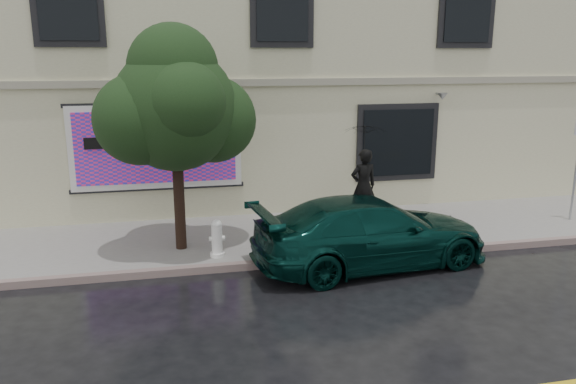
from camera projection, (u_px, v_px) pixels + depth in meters
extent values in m
plane|color=black|center=(337.00, 292.00, 10.40)|extent=(90.00, 90.00, 0.00)
cube|color=#999591|center=(297.00, 235.00, 13.47)|extent=(20.00, 3.50, 0.15)
cube|color=gray|center=(316.00, 260.00, 11.81)|extent=(20.00, 0.18, 0.16)
cube|color=beige|center=(257.00, 79.00, 18.10)|extent=(20.00, 8.00, 7.00)
cube|color=#9E9984|center=(282.00, 82.00, 14.24)|extent=(20.00, 0.12, 0.18)
cube|color=black|center=(397.00, 142.00, 15.30)|extent=(2.30, 0.10, 2.10)
cube|color=black|center=(398.00, 143.00, 15.24)|extent=(2.00, 0.05, 1.80)
cube|color=black|center=(68.00, 13.00, 12.77)|extent=(1.30, 0.05, 1.20)
cube|color=black|center=(282.00, 16.00, 13.80)|extent=(1.30, 0.05, 1.20)
cube|color=black|center=(467.00, 19.00, 14.83)|extent=(1.30, 0.05, 1.20)
cube|color=white|center=(157.00, 147.00, 13.93)|extent=(4.20, 0.06, 2.10)
cube|color=#F93793|center=(157.00, 147.00, 13.89)|extent=(3.90, 0.04, 1.80)
cube|color=black|center=(159.00, 188.00, 14.21)|extent=(4.30, 0.10, 0.10)
cube|color=black|center=(154.00, 104.00, 13.70)|extent=(4.30, 0.10, 0.10)
cube|color=black|center=(156.00, 141.00, 13.82)|extent=(3.40, 0.02, 0.28)
imported|color=#072C26|center=(371.00, 232.00, 11.59)|extent=(5.18, 2.77, 1.44)
imported|color=black|center=(363.00, 186.00, 14.02)|extent=(0.73, 0.52, 1.88)
imported|color=black|center=(365.00, 133.00, 13.70)|extent=(1.24, 1.24, 0.80)
cylinder|color=black|center=(179.00, 201.00, 12.08)|extent=(0.23, 0.23, 2.15)
sphere|color=black|center=(175.00, 109.00, 11.61)|extent=(2.59, 2.59, 2.59)
cylinder|color=white|center=(217.00, 254.00, 11.83)|extent=(0.31, 0.31, 0.08)
cylinder|color=white|center=(217.00, 240.00, 11.76)|extent=(0.23, 0.23, 0.57)
sphere|color=white|center=(216.00, 225.00, 11.68)|extent=(0.23, 0.23, 0.23)
cylinder|color=white|center=(217.00, 238.00, 11.75)|extent=(0.33, 0.10, 0.10)
cylinder|color=#A0A4A9|center=(576.00, 169.00, 14.13)|extent=(0.06, 0.06, 2.66)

